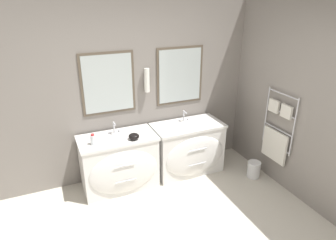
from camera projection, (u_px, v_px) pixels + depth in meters
wall_back at (129, 91)px, 4.27m from camera, size 5.35×0.16×2.60m
wall_right at (287, 98)px, 4.05m from camera, size 0.13×3.90×2.60m
vanity_left at (120, 163)px, 4.20m from camera, size 1.06×0.62×0.79m
vanity_right at (188, 148)px, 4.60m from camera, size 1.06×0.62×0.79m
faucet_left at (114, 128)px, 4.17m from camera, size 0.17×0.11×0.17m
faucet_right at (184, 116)px, 4.56m from camera, size 0.17×0.11×0.17m
toiletry_bottle at (93, 140)px, 3.85m from camera, size 0.07×0.07×0.15m
amenity_bowl at (134, 136)px, 4.00m from camera, size 0.15×0.15×0.09m
waste_bin at (254, 169)px, 4.55m from camera, size 0.20×0.20×0.25m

